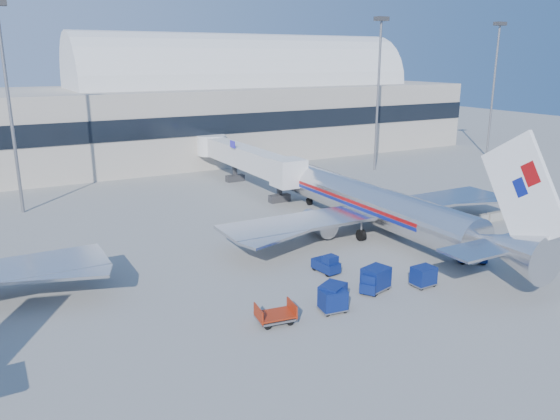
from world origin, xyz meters
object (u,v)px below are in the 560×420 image
barrier_near (454,224)px  barrier_mid (476,220)px  cart_train_a (376,278)px  tug_lead (372,283)px  airliner_main (377,205)px  tug_right (471,255)px  cart_train_c (333,300)px  barrier_far (498,216)px  ramp_worker (519,257)px  tug_left (327,264)px  cart_solo_near (423,276)px  jetbridge_near (241,156)px  cart_open_red (276,316)px  mast_west (6,78)px  cart_solo_far (533,249)px  cart_train_b (333,295)px  mast_east (379,72)px  mast_far_east (495,70)px

barrier_near → barrier_mid: same height
barrier_mid → cart_train_a: 21.63m
tug_lead → airliner_main: bearing=16.9°
tug_right → cart_train_c: (-15.53, -2.08, 0.14)m
barrier_mid → barrier_far: 3.30m
cart_train_c → ramp_worker: 18.35m
tug_left → cart_solo_near: same height
barrier_near → barrier_mid: bearing=0.0°
cart_solo_near → barrier_far: bearing=23.5°
airliner_main → jetbridge_near: size_ratio=1.35×
barrier_mid → cart_open_red: barrier_mid is taller
mast_west → tug_right: (32.05, -35.65, -14.08)m
tug_lead → cart_solo_near: 4.24m
jetbridge_near → cart_solo_far: 39.61m
barrier_mid → tug_lead: size_ratio=1.13×
cart_train_b → jetbridge_near: bearing=45.5°
tug_lead → tug_right: tug_right is taller
airliner_main → cart_train_a: (-8.66, -10.81, -1.96)m
cart_train_c → ramp_worker: size_ratio=1.21×
mast_west → mast_east: (50.00, 0.00, 0.00)m
jetbridge_near → mast_west: (-27.60, -0.81, 10.86)m
barrier_far → tug_lead: (-23.68, -8.38, 0.26)m
cart_solo_far → ramp_worker: 3.06m
airliner_main → cart_open_red: airliner_main is taller
mast_far_east → tug_right: (-42.95, -35.65, -14.08)m
cart_open_red → barrier_far: bearing=23.5°
barrier_far → mast_west: bearing=147.9°
barrier_far → barrier_near: bearing=180.0°
mast_far_east → cart_solo_near: mast_far_east is taller
mast_west → barrier_mid: bearing=-34.1°
tug_right → ramp_worker: 3.83m
barrier_far → tug_lead: bearing=-160.5°
cart_train_a → cart_solo_near: cart_train_a is taller
cart_train_b → cart_train_a: bearing=-17.8°
mast_east → cart_train_a: mast_east is taller
tug_right → mast_far_east: bearing=74.9°
cart_train_a → barrier_near: bearing=10.9°
mast_east → tug_lead: 48.66m
airliner_main → barrier_far: airliner_main is taller
barrier_near → tug_left: bearing=-168.7°
barrier_mid → cart_solo_far: (-3.51, -9.34, 0.34)m
tug_lead → cart_solo_near: (4.10, -1.08, 0.12)m
barrier_near → barrier_far: size_ratio=1.00×
jetbridge_near → cart_train_b: 39.58m
barrier_far → cart_solo_near: 21.75m
airliner_main → barrier_near: (8.00, -2.51, -2.48)m
barrier_mid → mast_far_east: bearing=39.7°
barrier_far → tug_lead: 25.12m
barrier_mid → cart_train_c: bearing=-158.6°
jetbridge_near → barrier_far: (17.00, -28.81, -3.48)m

